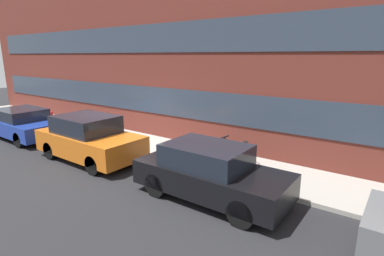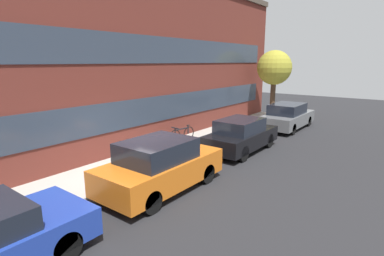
{
  "view_description": "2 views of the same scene",
  "coord_description": "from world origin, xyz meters",
  "px_view_note": "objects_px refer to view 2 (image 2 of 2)",
  "views": [
    {
      "loc": [
        8.43,
        -6.84,
        3.47
      ],
      "look_at": [
        3.09,
        0.45,
        1.27
      ],
      "focal_mm": 28.0,
      "sensor_mm": 36.0,
      "label": 1
    },
    {
      "loc": [
        -6.04,
        -6.71,
        3.67
      ],
      "look_at": [
        3.0,
        0.18,
        1.13
      ],
      "focal_mm": 28.0,
      "sensor_mm": 36.0,
      "label": 2
    }
  ],
  "objects_px": {
    "bicycle": "(182,134)",
    "street_tree": "(274,68)",
    "parked_car_orange": "(160,166)",
    "parked_car_grey": "(288,116)",
    "parked_car_black": "(241,135)"
  },
  "relations": [
    {
      "from": "parked_car_orange",
      "to": "parked_car_grey",
      "type": "distance_m",
      "value": 10.24
    },
    {
      "from": "bicycle",
      "to": "street_tree",
      "type": "relative_size",
      "value": 0.36
    },
    {
      "from": "parked_car_grey",
      "to": "parked_car_black",
      "type": "bearing_deg",
      "value": 180.0
    },
    {
      "from": "bicycle",
      "to": "street_tree",
      "type": "bearing_deg",
      "value": 179.89
    },
    {
      "from": "street_tree",
      "to": "parked_car_grey",
      "type": "bearing_deg",
      "value": -138.43
    },
    {
      "from": "parked_car_orange",
      "to": "parked_car_grey",
      "type": "xyz_separation_m",
      "value": [
        10.24,
        -0.0,
        -0.05
      ]
    },
    {
      "from": "street_tree",
      "to": "bicycle",
      "type": "bearing_deg",
      "value": 173.83
    },
    {
      "from": "bicycle",
      "to": "street_tree",
      "type": "height_order",
      "value": "street_tree"
    },
    {
      "from": "parked_car_black",
      "to": "bicycle",
      "type": "relative_size",
      "value": 2.53
    },
    {
      "from": "parked_car_orange",
      "to": "parked_car_grey",
      "type": "height_order",
      "value": "parked_car_orange"
    },
    {
      "from": "parked_car_grey",
      "to": "street_tree",
      "type": "relative_size",
      "value": 1.0
    },
    {
      "from": "parked_car_orange",
      "to": "parked_car_grey",
      "type": "relative_size",
      "value": 0.91
    },
    {
      "from": "parked_car_orange",
      "to": "bicycle",
      "type": "bearing_deg",
      "value": 31.87
    },
    {
      "from": "parked_car_black",
      "to": "parked_car_grey",
      "type": "xyz_separation_m",
      "value": [
        5.39,
        -0.0,
        0.01
      ]
    },
    {
      "from": "bicycle",
      "to": "parked_car_grey",
      "type": "bearing_deg",
      "value": 163.08
    }
  ]
}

